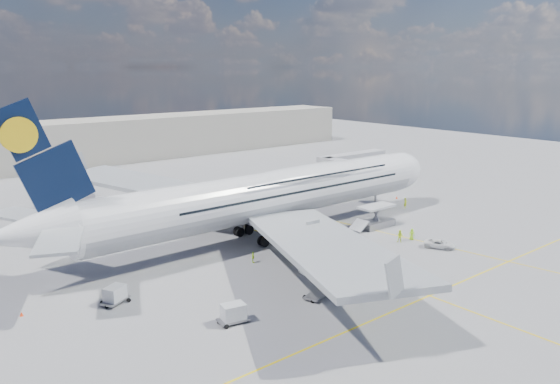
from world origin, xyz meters
TOP-DOWN VIEW (x-y plane):
  - ground at (0.00, 0.00)m, footprint 300.00×300.00m
  - taxi_line_main at (0.00, 0.00)m, footprint 0.25×220.00m
  - taxi_line_cross at (0.00, -20.00)m, footprint 120.00×0.25m
  - taxi_line_diag at (14.00, 10.00)m, footprint 14.16×99.06m
  - airliner at (0.26, 10.00)m, footprint 77.26×79.15m
  - jet_bridge at (29.81, 20.94)m, footprint 18.80×12.10m
  - cargo_loader at (16.82, 2.89)m, footprint 8.53×3.20m
  - terminal at (0.00, 95.00)m, footprint 180.00×16.00m
  - tree_line at (40.00, 140.00)m, footprint 160.00×6.00m
  - dolly_row_a at (-21.75, -11.12)m, footprint 3.61×2.41m
  - dolly_row_b at (-10.60, -12.07)m, footprint 3.80×2.76m
  - dolly_row_c at (-3.49, -2.02)m, footprint 2.92×2.20m
  - dolly_back at (-29.34, 1.42)m, footprint 3.67×3.05m
  - dolly_nose_far at (2.56, -6.98)m, footprint 2.97×2.02m
  - dolly_nose_near at (6.96, 2.53)m, footprint 3.16×2.33m
  - baggage_tug at (-5.74, -5.62)m, footprint 3.07×1.83m
  - catering_truck_inner at (-14.43, 31.65)m, footprint 8.24×5.02m
  - catering_truck_outer at (-18.70, 40.08)m, footprint 8.16×4.91m
  - service_van at (15.74, -10.52)m, footprint 4.08×5.01m
  - crew_nose at (30.84, 7.54)m, footprint 0.77×0.55m
  - crew_loader at (13.34, -5.09)m, footprint 1.13×1.20m
  - crew_wing at (-9.37, 2.06)m, footprint 0.79×0.97m
  - crew_van at (15.70, -5.49)m, footprint 0.83×1.03m
  - crew_tug at (-2.58, -4.85)m, footprint 1.16×0.88m
  - cone_nose at (35.58, 13.35)m, footprint 0.46×0.46m
  - cone_wing_left_inner at (-14.88, 19.77)m, footprint 0.38×0.38m
  - cone_wing_left_outer at (-19.29, 38.96)m, footprint 0.38×0.38m
  - cone_wing_right_inner at (-6.16, -8.10)m, footprint 0.40×0.40m
  - cone_wing_right_outer at (-5.44, -12.19)m, footprint 0.48×0.48m
  - cone_tail at (-38.51, 4.76)m, footprint 0.40×0.40m

SIDE VIEW (x-z plane):
  - ground at x=0.00m, z-range 0.00..0.00m
  - taxi_line_main at x=0.00m, z-range 0.00..0.01m
  - taxi_line_cross at x=0.00m, z-range 0.00..0.01m
  - taxi_line_diag at x=14.00m, z-range 0.00..0.01m
  - cone_wing_left_inner at x=-14.88m, z-range -0.01..0.47m
  - cone_wing_left_outer at x=-19.29m, z-range -0.01..0.47m
  - cone_tail at x=-38.51m, z-range -0.01..0.50m
  - cone_wing_right_inner at x=-6.16m, z-range -0.01..0.51m
  - cone_nose at x=35.58m, z-range -0.01..0.57m
  - cone_wing_right_outer at x=-5.44m, z-range -0.01..0.60m
  - dolly_nose_far at x=2.56m, z-range 0.11..0.51m
  - dolly_row_b at x=-10.60m, z-range 0.14..0.64m
  - service_van at x=15.74m, z-range 0.00..1.27m
  - crew_wing at x=-9.37m, z-range 0.00..1.55m
  - baggage_tug at x=-5.74m, z-range -0.11..1.70m
  - crew_tug at x=-2.58m, z-range 0.00..1.60m
  - dolly_row_c at x=-3.49m, z-range 0.06..1.71m
  - crew_van at x=15.70m, z-range 0.00..1.83m
  - dolly_nose_near at x=6.96m, z-range 0.07..1.86m
  - crew_loader at x=13.34m, z-range 0.00..1.97m
  - crew_nose at x=30.84m, z-range 0.00..2.00m
  - dolly_back at x=-29.34m, z-range 0.08..2.13m
  - dolly_row_a at x=-21.75m, z-range 0.08..2.18m
  - cargo_loader at x=16.82m, z-range -0.59..3.09m
  - catering_truck_outer at x=-18.70m, z-range -0.16..4.39m
  - catering_truck_inner at x=-14.43m, z-range -0.13..4.46m
  - tree_line at x=40.00m, z-range 0.00..8.00m
  - terminal at x=0.00m, z-range 0.00..12.00m
  - jet_bridge at x=29.81m, z-range 2.60..11.10m
  - airliner at x=0.26m, z-range -4.98..18.72m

